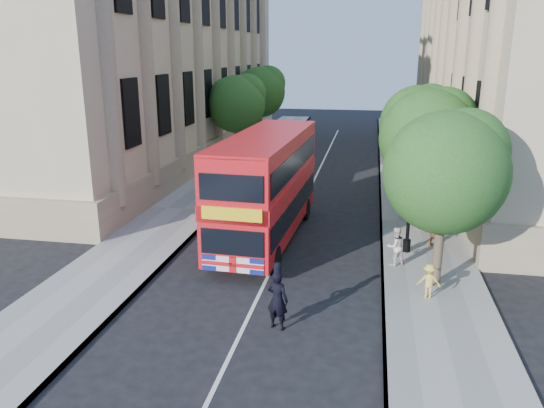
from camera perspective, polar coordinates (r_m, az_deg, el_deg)
The scene contains 17 objects.
ground at distance 16.72m, azimuth -2.37°, elevation -11.68°, with size 120.00×120.00×0.00m, color black.
pavement_right at distance 25.69m, azimuth 15.43°, elevation -1.99°, with size 3.50×80.00×0.12m, color gray.
pavement_left at distance 27.18m, azimuth -9.46°, elevation -0.63°, with size 3.50×80.00×0.12m, color gray.
building_right at distance 39.79m, azimuth 27.00°, elevation 16.20°, with size 12.00×38.00×18.00m, color tan.
building_left at distance 42.09m, azimuth -14.08°, elevation 17.32°, with size 12.00×38.00×18.00m, color tan.
tree_right_near at distance 17.94m, azimuth 18.32°, elevation 3.91°, with size 4.00×4.00×6.08m.
tree_right_mid at distance 23.78m, azimuth 16.61°, elevation 7.37°, with size 4.20×4.20×6.37m.
tree_right_far at distance 29.73m, azimuth 15.52°, elevation 8.83°, with size 4.00×4.00×6.15m.
tree_left_far at distance 37.76m, azimuth -3.76°, elevation 11.01°, with size 4.00×4.00×6.30m.
tree_left_back at distance 45.50m, azimuth -1.22°, elevation 12.24°, with size 4.20×4.20×6.65m.
lamp_post at distance 21.12m, azimuth 14.68°, elevation 1.10°, with size 0.32×0.32×5.16m.
double_decker_bus at distance 22.17m, azimuth -0.61°, elevation 2.18°, with size 3.00×9.71×4.43m.
box_van at distance 28.39m, azimuth -2.41°, elevation 3.18°, with size 2.18×5.18×2.94m.
police_constable at distance 15.51m, azimuth 0.59°, elevation -10.28°, with size 0.65×0.43×1.80m, color black.
woman_pedestrian at distance 20.16m, azimuth 13.13°, elevation -4.46°, with size 0.71×0.55×1.46m, color white.
child_a at distance 22.67m, azimuth 17.01°, elevation -2.99°, with size 0.61×0.25×1.04m, color #CC6824.
child_b at distance 17.93m, azimuth 16.54°, elevation -7.93°, with size 0.74×0.42×1.14m, color #EBC950.
Camera 1 is at (3.41, -14.39, 7.80)m, focal length 35.00 mm.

